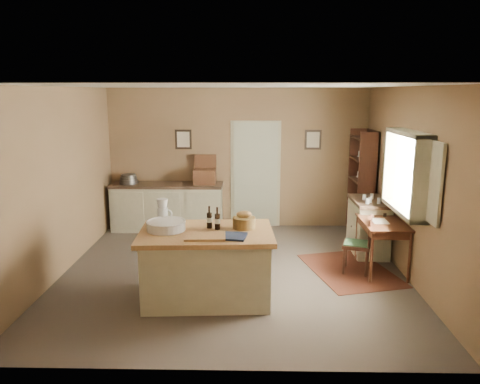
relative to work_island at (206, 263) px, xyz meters
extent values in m
plane|color=brown|center=(0.31, 0.90, -0.48)|extent=(5.00, 5.00, 0.00)
cube|color=#7E6245|center=(0.31, 3.40, 0.87)|extent=(5.00, 0.10, 2.70)
cube|color=#7E6245|center=(0.31, -1.60, 0.87)|extent=(5.00, 0.10, 2.70)
cube|color=#7E6245|center=(-2.19, 0.90, 0.87)|extent=(0.10, 5.00, 2.70)
cube|color=#7E6245|center=(2.81, 0.90, 0.87)|extent=(0.10, 5.00, 2.70)
plane|color=silver|center=(0.31, 0.90, 2.22)|extent=(5.00, 5.00, 0.00)
cube|color=#B8BCA0|center=(0.66, 3.37, 0.57)|extent=(0.97, 0.06, 2.11)
cube|color=black|center=(-0.74, 3.38, 1.24)|extent=(0.32, 0.02, 0.38)
cube|color=beige|center=(-0.74, 3.37, 1.24)|extent=(0.24, 0.01, 0.30)
cube|color=black|center=(1.76, 3.38, 1.24)|extent=(0.32, 0.02, 0.38)
cube|color=beige|center=(1.76, 3.37, 1.24)|extent=(0.24, 0.01, 0.30)
cube|color=beige|center=(2.69, 0.70, 0.54)|extent=(0.25, 1.32, 0.06)
cube|color=beige|center=(2.69, 0.70, 1.60)|extent=(0.25, 1.32, 0.06)
cube|color=white|center=(2.81, 0.70, 1.07)|extent=(0.01, 1.20, 1.00)
cube|color=beige|center=(2.77, -0.12, 1.07)|extent=(0.04, 0.35, 1.00)
cube|color=beige|center=(2.77, 1.52, 1.07)|extent=(0.04, 0.35, 1.00)
cube|color=beige|center=(0.01, 0.00, -0.06)|extent=(1.61, 1.06, 0.85)
cube|color=#A96E45|center=(0.01, 0.00, 0.40)|extent=(1.73, 1.18, 0.06)
cylinder|color=white|center=(-0.50, 0.03, 0.48)|extent=(0.49, 0.49, 0.11)
cube|color=#A96E45|center=(0.02, -0.27, 0.44)|extent=(0.50, 0.37, 0.03)
cube|color=black|center=(0.32, -0.25, 0.44)|extent=(0.43, 0.37, 0.02)
cylinder|color=brown|center=(0.48, 0.15, 0.50)|extent=(0.29, 0.29, 0.14)
cylinder|color=black|center=(0.04, 0.13, 0.57)|extent=(0.07, 0.07, 0.29)
cylinder|color=black|center=(0.14, 0.08, 0.57)|extent=(0.07, 0.07, 0.29)
cube|color=beige|center=(-1.04, 3.10, -0.06)|extent=(2.09, 0.57, 0.85)
cube|color=#332319|center=(-1.04, 3.10, 0.39)|extent=(2.13, 0.60, 0.05)
cube|color=#4C2B19|center=(-0.31, 3.10, 0.56)|extent=(0.42, 0.31, 0.28)
cylinder|color=#59544F|center=(-1.77, 3.10, 0.51)|extent=(0.36, 0.36, 0.18)
cube|color=#522613|center=(2.06, 1.01, -0.48)|extent=(1.46, 1.82, 0.01)
cube|color=#391C10|center=(2.51, 1.01, 0.27)|extent=(0.61, 0.99, 0.03)
cube|color=#391C10|center=(2.51, 1.01, 0.20)|extent=(0.55, 0.93, 0.10)
cube|color=silver|center=(2.46, 1.01, 0.29)|extent=(0.22, 0.30, 0.01)
cylinder|color=black|center=(2.61, 1.29, 0.31)|extent=(0.05, 0.05, 0.05)
cylinder|color=#391C10|center=(2.25, 0.56, -0.12)|extent=(0.04, 0.04, 0.72)
cylinder|color=#391C10|center=(2.78, 0.56, -0.12)|extent=(0.04, 0.04, 0.72)
cylinder|color=#391C10|center=(2.25, 1.47, -0.12)|extent=(0.04, 0.04, 0.72)
cylinder|color=#391C10|center=(2.78, 1.47, -0.12)|extent=(0.04, 0.04, 0.72)
cube|color=beige|center=(2.51, 1.83, -0.06)|extent=(0.51, 0.93, 0.85)
cube|color=#332319|center=(2.51, 1.83, 0.39)|extent=(0.54, 0.97, 0.05)
cylinder|color=silver|center=(2.48, 1.69, 0.46)|extent=(0.22, 0.22, 0.09)
cube|color=black|center=(2.62, 2.48, 0.49)|extent=(0.33, 0.04, 1.94)
cube|color=black|center=(2.62, 3.32, 0.49)|extent=(0.33, 0.04, 1.94)
cube|color=black|center=(2.78, 2.90, 0.49)|extent=(0.02, 0.87, 1.94)
cube|color=black|center=(2.62, 2.90, -0.43)|extent=(0.33, 0.83, 0.03)
cube|color=black|center=(2.62, 2.90, 0.05)|extent=(0.33, 0.83, 0.03)
cube|color=black|center=(2.62, 2.90, 0.54)|extent=(0.33, 0.83, 0.03)
cube|color=black|center=(2.62, 2.90, 0.93)|extent=(0.33, 0.83, 0.03)
cube|color=black|center=(2.62, 2.90, 1.32)|extent=(0.33, 0.83, 0.03)
cylinder|color=white|center=(2.62, 2.90, 0.60)|extent=(0.12, 0.12, 0.11)
camera|label=1|loc=(0.56, -5.63, 2.15)|focal=35.00mm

